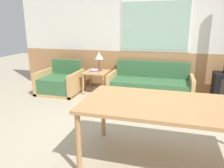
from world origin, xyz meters
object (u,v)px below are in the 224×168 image
object	(u,v)px
dining_table	(176,109)
couch	(150,86)
table_lamp	(99,56)
armchair	(61,83)
side_table	(96,75)

from	to	relation	value
dining_table	couch	bearing A→B (deg)	102.06
table_lamp	armchair	bearing A→B (deg)	-157.67
couch	table_lamp	xyz separation A→B (m)	(-1.25, 0.06, 0.64)
side_table	dining_table	xyz separation A→B (m)	(1.82, -2.46, 0.26)
side_table	dining_table	distance (m)	3.07
armchair	table_lamp	world-z (taller)	table_lamp
side_table	dining_table	world-z (taller)	dining_table
armchair	side_table	bearing A→B (deg)	10.82
side_table	table_lamp	bearing A→B (deg)	69.19
side_table	table_lamp	distance (m)	0.44
couch	table_lamp	size ratio (longest dim) A/B	4.11
table_lamp	dining_table	distance (m)	3.12
couch	armchair	size ratio (longest dim) A/B	1.99
table_lamp	dining_table	size ratio (longest dim) A/B	0.21
side_table	armchair	bearing A→B (deg)	-162.68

